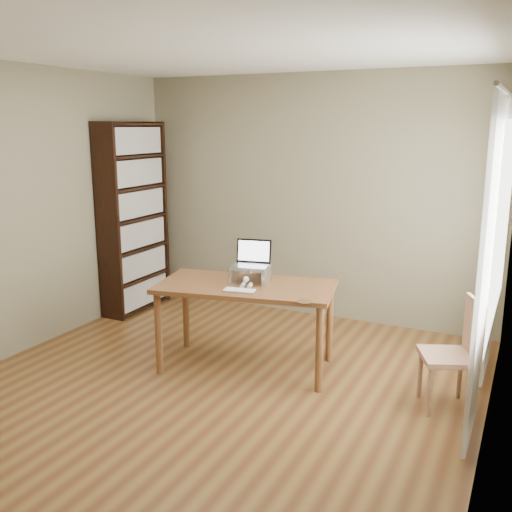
{
  "coord_description": "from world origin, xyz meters",
  "views": [
    {
      "loc": [
        2.16,
        -3.49,
        2.07
      ],
      "look_at": [
        0.14,
        0.62,
        1.01
      ],
      "focal_mm": 40.0,
      "sensor_mm": 36.0,
      "label": 1
    }
  ],
  "objects_px": {
    "cat": "(252,273)",
    "laptop": "(253,259)",
    "bookshelf": "(134,218)",
    "keyboard": "(240,291)",
    "chair": "(457,352)",
    "desk": "(246,295)"
  },
  "relations": [
    {
      "from": "cat",
      "to": "laptop",
      "type": "bearing_deg",
      "value": 69.81
    },
    {
      "from": "bookshelf",
      "to": "cat",
      "type": "height_order",
      "value": "bookshelf"
    },
    {
      "from": "keyboard",
      "to": "chair",
      "type": "height_order",
      "value": "chair"
    },
    {
      "from": "cat",
      "to": "chair",
      "type": "relative_size",
      "value": 0.58
    },
    {
      "from": "laptop",
      "to": "chair",
      "type": "height_order",
      "value": "laptop"
    },
    {
      "from": "chair",
      "to": "cat",
      "type": "bearing_deg",
      "value": 153.32
    },
    {
      "from": "laptop",
      "to": "keyboard",
      "type": "relative_size",
      "value": 1.17
    },
    {
      "from": "chair",
      "to": "keyboard",
      "type": "bearing_deg",
      "value": 164.5
    },
    {
      "from": "bookshelf",
      "to": "keyboard",
      "type": "height_order",
      "value": "bookshelf"
    },
    {
      "from": "keyboard",
      "to": "cat",
      "type": "relative_size",
      "value": 0.59
    },
    {
      "from": "cat",
      "to": "chair",
      "type": "distance_m",
      "value": 1.77
    },
    {
      "from": "laptop",
      "to": "cat",
      "type": "height_order",
      "value": "laptop"
    },
    {
      "from": "bookshelf",
      "to": "laptop",
      "type": "relative_size",
      "value": 6.15
    },
    {
      "from": "bookshelf",
      "to": "cat",
      "type": "bearing_deg",
      "value": -23.15
    },
    {
      "from": "bookshelf",
      "to": "chair",
      "type": "relative_size",
      "value": 2.48
    },
    {
      "from": "cat",
      "to": "bookshelf",
      "type": "bearing_deg",
      "value": 138.3
    },
    {
      "from": "keyboard",
      "to": "laptop",
      "type": "bearing_deg",
      "value": 88.24
    },
    {
      "from": "bookshelf",
      "to": "chair",
      "type": "bearing_deg",
      "value": -14.09
    },
    {
      "from": "desk",
      "to": "keyboard",
      "type": "distance_m",
      "value": 0.25
    },
    {
      "from": "keyboard",
      "to": "cat",
      "type": "bearing_deg",
      "value": 88.96
    },
    {
      "from": "desk",
      "to": "cat",
      "type": "xyz_separation_m",
      "value": [
        -0.0,
        0.11,
        0.16
      ]
    },
    {
      "from": "laptop",
      "to": "cat",
      "type": "bearing_deg",
      "value": -103.07
    }
  ]
}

